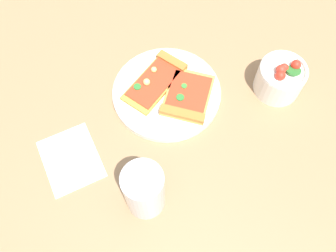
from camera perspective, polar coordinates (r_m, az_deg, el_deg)
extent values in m
plane|color=#93704C|center=(0.81, -0.49, 5.68)|extent=(2.40, 2.40, 0.00)
cylinder|color=silver|center=(0.80, -0.24, 5.37)|extent=(0.24, 0.24, 0.01)
cube|color=gold|center=(0.80, -2.19, 6.97)|extent=(0.17, 0.14, 0.01)
cube|color=#A36B2D|center=(0.83, 0.64, 10.28)|extent=(0.06, 0.07, 0.02)
cube|color=red|center=(0.80, -2.20, 7.19)|extent=(0.15, 0.13, 0.00)
sphere|color=#EAD172|center=(0.79, -3.46, 7.07)|extent=(0.02, 0.02, 0.02)
sphere|color=#EAD172|center=(0.81, -2.28, 9.04)|extent=(0.01, 0.01, 0.01)
cylinder|color=#2D722D|center=(0.79, -4.95, 6.31)|extent=(0.02, 0.02, 0.00)
cube|color=gold|center=(0.78, 3.26, 4.98)|extent=(0.15, 0.16, 0.01)
cube|color=#A36B2D|center=(0.75, 2.29, 1.87)|extent=(0.09, 0.08, 0.02)
cube|color=red|center=(0.78, 3.28, 5.20)|extent=(0.13, 0.14, 0.00)
cylinder|color=#388433|center=(0.79, 2.60, 6.45)|extent=(0.01, 0.01, 0.00)
cylinder|color=#2D722D|center=(0.77, 1.97, 4.61)|extent=(0.02, 0.02, 0.00)
cylinder|color=white|center=(0.82, 17.46, 7.15)|extent=(0.10, 0.10, 0.07)
torus|color=white|center=(0.80, 18.16, 8.61)|extent=(0.10, 0.10, 0.01)
sphere|color=red|center=(0.80, 18.14, 8.88)|extent=(0.02, 0.02, 0.02)
sphere|color=red|center=(0.79, 17.69, 8.62)|extent=(0.02, 0.02, 0.02)
sphere|color=red|center=(0.78, 17.59, 7.72)|extent=(0.02, 0.02, 0.02)
sphere|color=red|center=(0.81, 19.86, 9.23)|extent=(0.02, 0.02, 0.02)
cylinder|color=#2D722D|center=(0.80, 19.49, 8.39)|extent=(0.04, 0.04, 0.01)
cylinder|color=silver|center=(0.64, -3.84, -10.33)|extent=(0.07, 0.07, 0.13)
cylinder|color=black|center=(0.66, -3.78, -10.65)|extent=(0.06, 0.06, 0.10)
cube|color=white|center=(0.76, -15.33, -5.10)|extent=(0.12, 0.14, 0.00)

